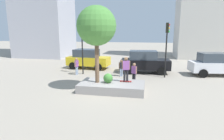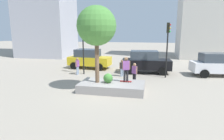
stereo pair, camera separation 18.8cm
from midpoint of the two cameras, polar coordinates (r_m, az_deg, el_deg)
ground_plane at (r=13.33m, az=-1.07°, el=-6.22°), size 120.00×120.00×0.00m
planter_ledge at (r=13.24m, az=0.41°, el=-5.04°), size 4.45×2.43×0.57m
plaza_tree at (r=12.84m, az=-4.26°, el=12.99°), size 2.63×2.63×5.17m
boxwood_shrub at (r=13.06m, az=-0.79°, el=-2.48°), size 0.65×0.65×0.65m
skateboard at (r=13.37m, az=4.59°, el=-3.38°), size 0.80×0.23×0.07m
skateboarder at (r=13.15m, az=4.66°, el=0.80°), size 0.56×0.29×1.69m
taxi_cab at (r=21.23m, az=-6.66°, el=3.40°), size 4.73×2.42×2.14m
sedan_parked at (r=19.11m, az=10.36°, el=2.47°), size 4.85×2.48×2.20m
police_car at (r=19.98m, az=29.23°, el=1.46°), size 4.78×2.59×2.13m
traffic_light_corner at (r=17.26m, az=16.69°, el=8.36°), size 0.36×0.31×4.80m
traffic_light_median at (r=18.28m, az=-8.43°, el=8.09°), size 0.37×0.36×4.40m
bystander_watching at (r=18.30m, az=-10.07°, el=1.52°), size 0.27×0.54×1.63m
pedestrian_crossing at (r=15.21m, az=7.13°, el=-0.45°), size 0.45×0.41×1.61m
passerby_with_bag at (r=17.31m, az=3.33°, el=0.96°), size 0.42×0.41×1.55m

